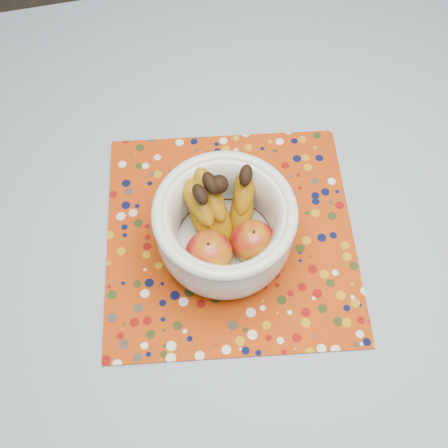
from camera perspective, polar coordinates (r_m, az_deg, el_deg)
name	(u,v)px	position (r m, az deg, el deg)	size (l,w,h in m)	color
table	(273,231)	(1.06, 5.38, -0.77)	(1.20, 1.20, 0.75)	brown
tablecloth	(277,211)	(0.99, 5.77, 1.37)	(1.32, 1.32, 0.01)	slate
placemat	(230,235)	(0.96, 0.68, -1.19)	(0.45, 0.45, 0.00)	#993008
fruit_bowl	(224,222)	(0.88, -0.01, 0.18)	(0.23, 0.24, 0.17)	silver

